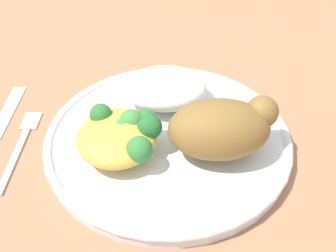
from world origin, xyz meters
The scene contains 6 objects.
ground_plane centered at (0.00, 0.00, 0.00)m, with size 2.00×2.00×0.00m, color #A8714E.
plate centered at (0.00, 0.00, 0.01)m, with size 0.30×0.30×0.02m.
roasted_chicken centered at (0.06, -0.03, 0.05)m, with size 0.12×0.07×0.06m.
rice_pile centered at (0.00, 0.06, 0.04)m, with size 0.11×0.09×0.04m, color white.
mac_cheese_with_broccoli centered at (-0.05, -0.02, 0.04)m, with size 0.10×0.10×0.04m.
fork centered at (-0.18, 0.01, 0.00)m, with size 0.03×0.14×0.01m.
Camera 1 is at (-0.02, -0.36, 0.34)m, focal length 42.88 mm.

